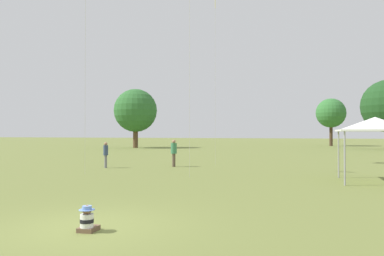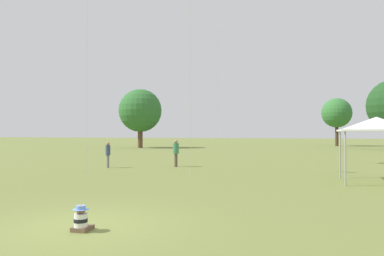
{
  "view_description": "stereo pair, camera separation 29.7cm",
  "coord_description": "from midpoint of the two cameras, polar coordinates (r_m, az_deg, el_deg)",
  "views": [
    {
      "loc": [
        4.84,
        -7.7,
        2.2
      ],
      "look_at": [
        0.07,
        8.4,
        2.42
      ],
      "focal_mm": 35.0,
      "sensor_mm": 36.0,
      "label": 1
    },
    {
      "loc": [
        5.12,
        -7.62,
        2.2
      ],
      "look_at": [
        0.07,
        8.4,
        2.42
      ],
      "focal_mm": 35.0,
      "sensor_mm": 36.0,
      "label": 2
    }
  ],
  "objects": [
    {
      "name": "distant_tree_1",
      "position": [
        67.68,
        20.29,
        2.13
      ],
      "size": [
        4.96,
        4.96,
        8.07
      ],
      "color": "#473323",
      "rests_on": "ground"
    },
    {
      "name": "seated_toddler",
      "position": [
        8.93,
        -16.61,
        -13.32
      ],
      "size": [
        0.4,
        0.5,
        0.59
      ],
      "rotation": [
        0.0,
        0.0,
        0.07
      ],
      "color": "brown",
      "rests_on": "ground"
    },
    {
      "name": "distant_tree_2",
      "position": [
        56.07,
        -8.75,
        2.63
      ],
      "size": [
        6.37,
        6.37,
        8.72
      ],
      "color": "brown",
      "rests_on": "ground"
    },
    {
      "name": "person_standing_2",
      "position": [
        24.23,
        -13.36,
        -3.62
      ],
      "size": [
        0.35,
        0.35,
        1.63
      ],
      "rotation": [
        0.0,
        0.0,
        1.37
      ],
      "color": "slate",
      "rests_on": "ground"
    },
    {
      "name": "ground_plane",
      "position": [
        9.4,
        -16.59,
        -14.27
      ],
      "size": [
        300.0,
        300.0,
        0.0
      ],
      "primitive_type": "plane",
      "color": "olive"
    },
    {
      "name": "canopy_tent",
      "position": [
        18.44,
        25.7,
        0.49
      ],
      "size": [
        3.12,
        3.12,
        2.92
      ],
      "rotation": [
        0.0,
        0.0,
        -0.0
      ],
      "color": "white",
      "rests_on": "ground"
    },
    {
      "name": "person_standing_1",
      "position": [
        24.41,
        -3.13,
        -3.48
      ],
      "size": [
        0.51,
        0.51,
        1.76
      ],
      "rotation": [
        0.0,
        0.0,
        2.01
      ],
      "color": "brown",
      "rests_on": "ground"
    }
  ]
}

